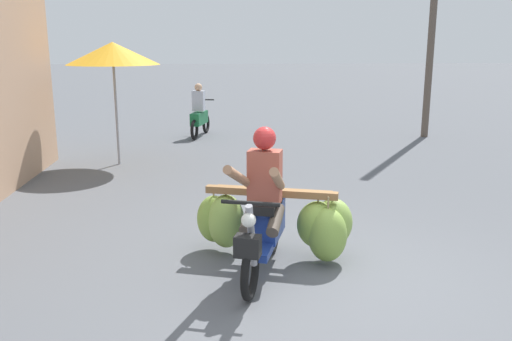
% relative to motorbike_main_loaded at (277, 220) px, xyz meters
% --- Properties ---
extents(ground_plane, '(120.00, 120.00, 0.00)m').
position_rel_motorbike_main_loaded_xyz_m(ground_plane, '(0.46, -0.69, -0.49)').
color(ground_plane, '#56595E').
extents(motorbike_main_loaded, '(1.84, 1.80, 1.58)m').
position_rel_motorbike_main_loaded_xyz_m(motorbike_main_loaded, '(0.00, 0.00, 0.00)').
color(motorbike_main_loaded, black).
rests_on(motorbike_main_loaded, ground).
extents(motorbike_distant_ahead_left, '(0.62, 1.59, 1.40)m').
position_rel_motorbike_main_loaded_xyz_m(motorbike_distant_ahead_left, '(-1.12, 8.41, 0.07)').
color(motorbike_distant_ahead_left, black).
rests_on(motorbike_distant_ahead_left, ground).
extents(market_umbrella_near_shop, '(1.81, 1.81, 2.43)m').
position_rel_motorbike_main_loaded_xyz_m(market_umbrella_near_shop, '(-2.66, 5.24, 1.72)').
color(market_umbrella_near_shop, '#99999E').
rests_on(market_umbrella_near_shop, ground).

